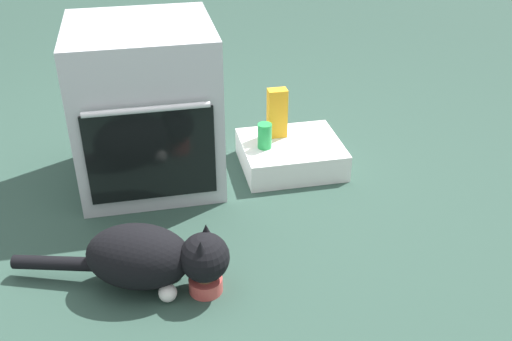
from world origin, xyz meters
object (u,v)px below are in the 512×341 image
object	(u,v)px
oven	(146,106)
juice_carton	(277,113)
food_bowl	(206,283)
soda_can	(265,136)
pantry_cabinet	(291,154)
cat	(151,257)

from	to	relation	value
oven	juice_carton	bearing A→B (deg)	3.60
oven	food_bowl	size ratio (longest dim) A/B	5.99
soda_can	juice_carton	xyz separation A→B (m)	(0.08, 0.10, 0.06)
food_bowl	pantry_cabinet	bearing A→B (deg)	56.59
cat	soda_can	world-z (taller)	cat
food_bowl	juice_carton	xyz separation A→B (m)	(0.47, 0.87, 0.22)
food_bowl	cat	distance (m)	0.21
cat	pantry_cabinet	bearing A→B (deg)	64.41
food_bowl	cat	size ratio (longest dim) A/B	0.16
oven	pantry_cabinet	distance (m)	0.72
soda_can	food_bowl	bearing A→B (deg)	-116.69
oven	juice_carton	distance (m)	0.62
food_bowl	juice_carton	distance (m)	1.01
oven	food_bowl	bearing A→B (deg)	-80.53
cat	food_bowl	bearing A→B (deg)	0.00
oven	soda_can	xyz separation A→B (m)	(0.52, -0.07, -0.17)
food_bowl	juice_carton	bearing A→B (deg)	61.70
soda_can	cat	bearing A→B (deg)	-128.68
juice_carton	soda_can	bearing A→B (deg)	-128.68
soda_can	juice_carton	size ratio (longest dim) A/B	0.50
food_bowl	juice_carton	world-z (taller)	juice_carton
food_bowl	soda_can	xyz separation A→B (m)	(0.38, 0.77, 0.16)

